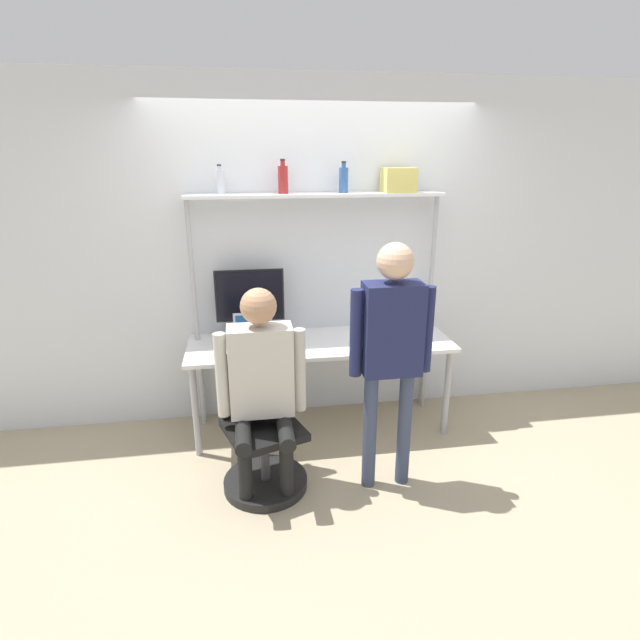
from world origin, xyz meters
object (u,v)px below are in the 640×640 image
(bottle_clear, at_px, (220,182))
(bottle_red, at_px, (283,179))
(monitor, at_px, (250,300))
(bottle_blue, at_px, (344,180))
(office_chair, at_px, (262,447))
(cell_phone, at_px, (284,349))
(person_standing, at_px, (392,339))
(storage_box, at_px, (398,180))
(person_seated, at_px, (261,377))
(laptop, at_px, (254,340))

(bottle_clear, distance_m, bottle_red, 0.45)
(monitor, relative_size, bottle_blue, 2.41)
(bottle_clear, bearing_deg, office_chair, -77.08)
(cell_phone, height_order, office_chair, office_chair)
(bottle_clear, relative_size, bottle_blue, 0.91)
(office_chair, distance_m, bottle_clear, 1.89)
(person_standing, bearing_deg, storage_box, 72.73)
(person_seated, bearing_deg, office_chair, 107.12)
(person_standing, xyz_separation_m, bottle_clear, (-1.02, 1.00, 0.89))
(laptop, height_order, storage_box, storage_box)
(storage_box, bearing_deg, bottle_red, 180.00)
(office_chair, bearing_deg, laptop, 91.45)
(monitor, bearing_deg, cell_phone, -53.66)
(bottle_red, distance_m, bottle_blue, 0.45)
(monitor, bearing_deg, person_seated, -87.50)
(person_seated, bearing_deg, bottle_red, 75.25)
(bottle_blue, bearing_deg, laptop, -158.32)
(monitor, distance_m, office_chair, 1.16)
(cell_phone, height_order, storage_box, storage_box)
(person_standing, distance_m, storage_box, 1.37)
(cell_phone, xyz_separation_m, office_chair, (-0.21, -0.54, -0.48))
(office_chair, bearing_deg, cell_phone, 69.11)
(bottle_clear, distance_m, storage_box, 1.33)
(monitor, bearing_deg, storage_box, 0.61)
(office_chair, xyz_separation_m, bottle_blue, (0.70, 0.87, 1.67))
(laptop, height_order, bottle_clear, bottle_clear)
(person_seated, relative_size, bottle_red, 5.63)
(bottle_clear, relative_size, storage_box, 0.88)
(cell_phone, height_order, person_seated, person_seated)
(person_standing, bearing_deg, bottle_clear, 135.63)
(laptop, bearing_deg, bottle_red, 46.80)
(bottle_blue, bearing_deg, bottle_red, 180.00)
(monitor, bearing_deg, laptop, -87.68)
(laptop, bearing_deg, bottle_blue, 21.68)
(person_seated, bearing_deg, storage_box, 39.35)
(laptop, distance_m, person_seated, 0.63)
(laptop, xyz_separation_m, person_seated, (0.03, -0.63, -0.01))
(office_chair, distance_m, person_standing, 1.13)
(person_seated, xyz_separation_m, storage_box, (1.11, 0.91, 1.13))
(monitor, relative_size, bottle_red, 2.24)
(laptop, xyz_separation_m, bottle_clear, (-0.18, 0.29, 1.12))
(bottle_clear, xyz_separation_m, bottle_red, (0.45, 0.00, 0.02))
(laptop, bearing_deg, office_chair, -88.55)
(office_chair, height_order, storage_box, storage_box)
(person_standing, height_order, bottle_red, bottle_red)
(monitor, distance_m, storage_box, 1.45)
(person_standing, distance_m, bottle_blue, 1.35)
(person_standing, xyz_separation_m, storage_box, (0.31, 1.00, 0.90))
(bottle_red, bearing_deg, storage_box, 0.00)
(laptop, xyz_separation_m, person_standing, (0.83, -0.71, 0.23))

